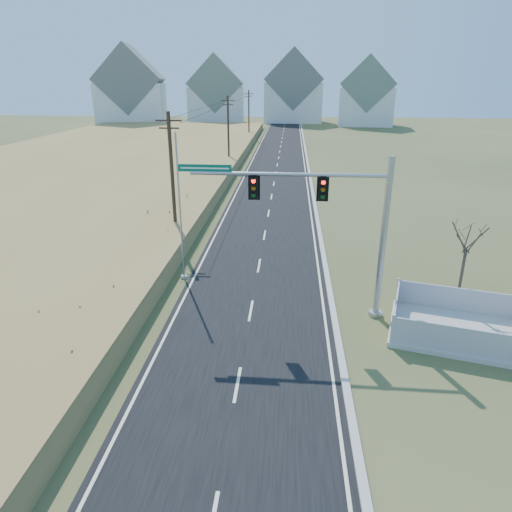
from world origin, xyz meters
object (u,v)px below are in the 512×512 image
at_px(open_sign, 406,333).
at_px(flagpole, 181,224).
at_px(traffic_signal_mast, 343,223).
at_px(fence_enclosure, 463,330).
at_px(bare_tree, 468,237).

relative_size(open_sign, flagpole, 0.08).
distance_m(traffic_signal_mast, flagpole, 9.51).
height_order(traffic_signal_mast, fence_enclosure, traffic_signal_mast).
height_order(fence_enclosure, open_sign, fence_enclosure).
xyz_separation_m(open_sign, bare_tree, (3.24, 3.23, 3.58)).
relative_size(traffic_signal_mast, fence_enclosure, 1.35).
bearing_deg(fence_enclosure, open_sign, -151.54).
xyz_separation_m(fence_enclosure, open_sign, (-2.72, -0.64, 0.08)).
distance_m(open_sign, bare_tree, 5.81).
height_order(traffic_signal_mast, flagpole, flagpole).
distance_m(traffic_signal_mast, bare_tree, 6.25).
bearing_deg(traffic_signal_mast, bare_tree, 9.39).
distance_m(flagpole, bare_tree, 15.03).
bearing_deg(bare_tree, fence_enclosure, -101.45).
bearing_deg(open_sign, flagpole, 176.79).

